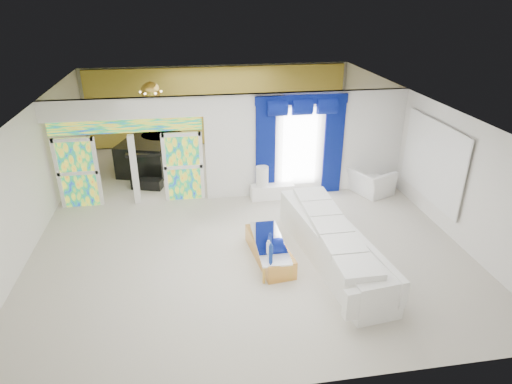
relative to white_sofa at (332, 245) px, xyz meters
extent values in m
plane|color=#B7AF9E|center=(-1.76, 2.75, -0.41)|extent=(12.00, 12.00, 0.00)
cube|color=white|center=(0.39, 3.75, 1.09)|extent=(5.70, 0.18, 3.00)
cube|color=white|center=(-4.61, 3.75, 2.31)|extent=(4.30, 0.18, 0.55)
cube|color=#994C3F|center=(-6.03, 3.75, 0.59)|extent=(0.95, 0.04, 2.00)
cube|color=#994C3F|center=(-3.18, 3.75, 0.59)|extent=(0.95, 0.04, 2.00)
cube|color=#994C3F|center=(-4.61, 3.75, 1.84)|extent=(4.00, 0.05, 0.35)
cube|color=white|center=(0.14, 3.65, 1.04)|extent=(1.00, 0.02, 2.30)
cube|color=#04044B|center=(-0.86, 3.62, 0.99)|extent=(0.55, 0.10, 2.80)
cube|color=#04044B|center=(1.14, 3.62, 0.99)|extent=(0.55, 0.10, 2.80)
cube|color=#04044B|center=(0.14, 3.62, 2.41)|extent=(2.60, 0.12, 0.25)
cube|color=white|center=(3.18, 1.75, 1.14)|extent=(0.04, 2.70, 1.90)
cube|color=#B3922A|center=(-1.76, 8.65, 1.09)|extent=(9.70, 0.12, 2.90)
cube|color=white|center=(0.00, 0.00, 0.00)|extent=(1.44, 4.39, 0.82)
cube|color=gold|center=(-1.35, 0.30, -0.20)|extent=(0.86, 1.96, 0.42)
cube|color=white|center=(-0.68, 3.41, -0.20)|extent=(1.25, 0.42, 0.41)
cylinder|color=silver|center=(-0.98, 3.41, 0.29)|extent=(0.36, 0.36, 0.58)
imported|color=white|center=(2.27, 3.32, -0.04)|extent=(1.37, 1.45, 0.75)
cube|color=black|center=(-4.32, 6.28, 0.11)|extent=(2.11, 2.43, 1.04)
cube|color=black|center=(-4.32, 4.68, -0.26)|extent=(0.98, 0.62, 0.31)
cube|color=#A57652|center=(-6.25, 5.39, -0.02)|extent=(0.63, 0.60, 0.79)
sphere|color=gold|center=(-4.06, 6.15, 2.24)|extent=(0.60, 0.60, 0.60)
cylinder|color=navy|center=(-1.42, -0.21, 0.13)|extent=(0.09, 0.09, 0.23)
cylinder|color=#152E97|center=(-1.35, 0.23, 0.12)|extent=(0.08, 0.08, 0.23)
cylinder|color=white|center=(-1.42, 0.05, 0.08)|extent=(0.10, 0.10, 0.15)
camera|label=1|loc=(-2.98, -8.01, 5.18)|focal=30.96mm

